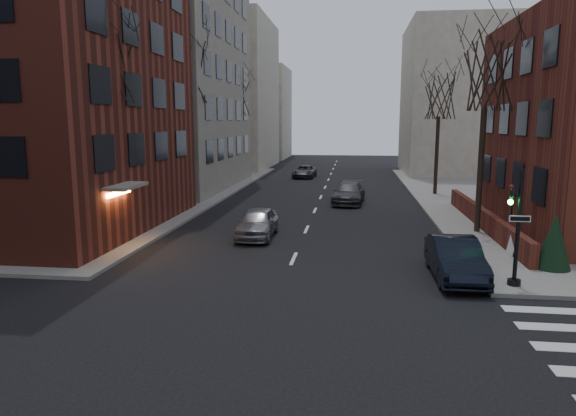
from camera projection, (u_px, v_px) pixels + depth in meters
The scene contains 20 objects.
building_left_brick at pixel (6, 57), 26.47m from camera, with size 15.00×15.00×18.00m, color maroon.
building_left_tan at pixel (123, 21), 42.94m from camera, with size 18.00×18.00×28.00m, color gray.
low_wall_right at pixel (483, 218), 27.22m from camera, with size 0.35×16.00×1.00m, color maroon.
building_distant_la at pixel (214, 95), 64.07m from camera, with size 14.00×16.00×18.00m, color beige.
building_distant_ra at pixel (471, 100), 55.61m from camera, with size 14.00×14.00×16.00m, color beige.
building_distant_lb at pixel (256, 113), 80.78m from camera, with size 10.00×12.00×14.00m, color beige.
traffic_signal at pixel (516, 235), 17.39m from camera, with size 0.76×0.44×4.00m.
tree_left_a at pixel (107, 60), 23.28m from camera, with size 4.18×4.18×10.26m.
tree_left_b at pixel (189, 74), 34.94m from camera, with size 4.40×4.40×10.80m.
tree_left_c at pixel (236, 97), 48.78m from camera, with size 3.96×3.96×9.72m.
tree_right_a at pixel (487, 74), 25.07m from camera, with size 3.96×3.96×9.72m.
tree_right_b at pixel (439, 96), 38.84m from camera, with size 3.74×3.74×9.18m.
streetlamp_near at pixel (181, 146), 31.73m from camera, with size 0.36×0.36×6.28m.
streetlamp_far at pixel (247, 136), 51.30m from camera, with size 0.36×0.36×6.28m.
parked_sedan at pixel (455, 259), 18.79m from camera, with size 1.60×4.58×1.51m, color black.
car_lane_silver at pixel (257, 223), 25.53m from camera, with size 1.73×4.31×1.47m, color gray.
car_lane_gray at pixel (349, 193), 36.16m from camera, with size 2.04×5.03×1.46m, color #39383C.
car_lane_far at pixel (305, 171), 52.80m from camera, with size 2.10×4.55×1.27m, color #3E3D42.
sandwich_board at pixel (517, 244), 21.53m from camera, with size 0.42×0.59×0.95m, color silver.
evergreen_shrub at pixel (554, 241), 19.48m from camera, with size 1.29×1.29×2.15m, color black.
Camera 1 is at (2.41, -8.84, 5.72)m, focal length 32.00 mm.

